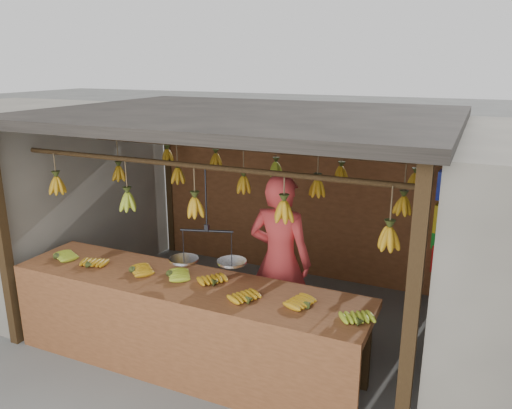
% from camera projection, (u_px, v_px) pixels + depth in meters
% --- Properties ---
extents(ground, '(80.00, 80.00, 0.00)m').
position_uv_depth(ground, '(245.00, 317.00, 5.88)').
color(ground, '#5B5B57').
extents(stall, '(4.30, 3.30, 2.40)m').
position_uv_depth(stall, '(257.00, 147.00, 5.63)').
color(stall, black).
rests_on(stall, ground).
extents(neighbor_left, '(3.00, 3.00, 2.30)m').
position_uv_depth(neighbor_left, '(14.00, 191.00, 7.00)').
color(neighbor_left, slate).
rests_on(neighbor_left, ground).
extents(counter, '(3.62, 0.81, 0.96)m').
position_uv_depth(counter, '(178.00, 305.00, 4.65)').
color(counter, brown).
rests_on(counter, ground).
extents(hanging_bananas, '(3.59, 2.20, 0.39)m').
position_uv_depth(hanging_bananas, '(244.00, 184.00, 5.43)').
color(hanging_bananas, '#B07B12').
rests_on(hanging_bananas, ground).
extents(balance_scale, '(0.70, 0.40, 0.91)m').
position_uv_depth(balance_scale, '(208.00, 256.00, 4.65)').
color(balance_scale, black).
rests_on(balance_scale, ground).
extents(vendor, '(0.68, 0.46, 1.85)m').
position_uv_depth(vendor, '(280.00, 261.00, 5.12)').
color(vendor, '#BF3333').
rests_on(vendor, ground).
extents(bag_bundles, '(0.08, 0.26, 1.24)m').
position_uv_depth(bag_bundles, '(438.00, 223.00, 6.01)').
color(bag_bundles, '#1426BF').
rests_on(bag_bundles, ground).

